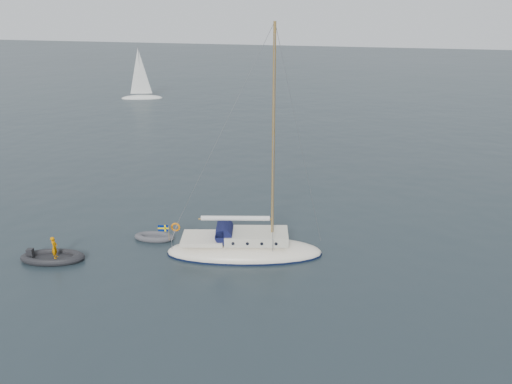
# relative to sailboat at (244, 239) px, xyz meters

# --- Properties ---
(ground) EXTENTS (300.00, 300.00, 0.00)m
(ground) POSITION_rel_sailboat_xyz_m (0.69, -1.00, -1.00)
(ground) COLOR black
(ground) RESTS_ON ground
(sailboat) EXTENTS (9.32, 2.79, 13.28)m
(sailboat) POSITION_rel_sailboat_xyz_m (0.00, 0.00, 0.00)
(sailboat) COLOR #F3E9CF
(sailboat) RESTS_ON ground
(dinghy) EXTENTS (2.48, 1.12, 0.36)m
(dinghy) POSITION_rel_sailboat_xyz_m (-5.86, 0.50, -0.85)
(dinghy) COLOR #4C4D52
(dinghy) RESTS_ON ground
(rib) EXTENTS (3.60, 1.64, 1.46)m
(rib) POSITION_rel_sailboat_xyz_m (-10.22, -3.37, -0.78)
(rib) COLOR black
(rib) RESTS_ON ground
(distant_yacht_c) EXTENTS (6.11, 3.26, 8.10)m
(distant_yacht_c) POSITION_rel_sailboat_xyz_m (-28.61, 44.17, 2.46)
(distant_yacht_c) COLOR silver
(distant_yacht_c) RESTS_ON ground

